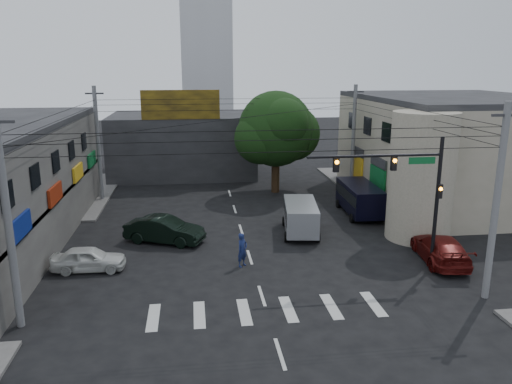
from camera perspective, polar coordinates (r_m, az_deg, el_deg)
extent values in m
plane|color=black|center=(27.05, -0.23, -9.02)|extent=(160.00, 160.00, 0.00)
cube|color=#514F4C|center=(46.43, -25.88, -0.44)|extent=(16.00, 16.00, 0.15)
cube|color=#514F4C|center=(48.76, 18.46, 0.91)|extent=(16.00, 16.00, 0.15)
cube|color=gray|center=(43.68, 21.67, 4.42)|extent=(14.00, 18.00, 8.00)
cylinder|color=gray|center=(32.63, 18.39, 1.68)|extent=(4.00, 4.00, 8.00)
cube|color=#232326|center=(51.25, -8.34, 5.45)|extent=(14.00, 10.00, 6.00)
cube|color=olive|center=(45.90, -8.62, 9.84)|extent=(7.00, 0.30, 2.60)
cube|color=silver|center=(95.40, -5.84, 20.95)|extent=(9.00, 9.00, 44.00)
cylinder|color=black|center=(43.11, 2.24, 2.86)|extent=(0.70, 0.70, 4.40)
sphere|color=black|center=(42.58, 2.28, 7.22)|extent=(6.40, 6.40, 6.40)
cylinder|color=black|center=(27.72, 19.92, -1.44)|extent=(0.20, 0.20, 7.20)
cylinder|color=black|center=(25.72, 13.46, 4.04)|extent=(7.00, 0.14, 0.14)
cube|color=black|center=(26.16, 15.46, 3.19)|extent=(0.28, 0.22, 0.75)
cube|color=black|center=(25.16, 9.14, 3.10)|extent=(0.28, 0.22, 0.75)
sphere|color=orange|center=(26.01, 15.60, 3.46)|extent=(0.20, 0.20, 0.20)
sphere|color=orange|center=(25.00, 9.24, 3.38)|extent=(0.20, 0.20, 0.20)
cube|color=#0D5B28|center=(26.76, 18.45, 3.43)|extent=(1.40, 0.06, 0.35)
cylinder|color=#59595B|center=(22.33, -26.48, -3.09)|extent=(0.32, 0.32, 9.20)
cylinder|color=#59595B|center=(25.06, 25.75, -1.25)|extent=(0.32, 0.32, 9.20)
cylinder|color=#59595B|center=(41.78, -17.58, 5.19)|extent=(0.32, 0.32, 9.20)
cylinder|color=#59595B|center=(43.30, 11.05, 5.89)|extent=(0.32, 0.32, 9.20)
imported|color=black|center=(31.50, -10.42, -4.28)|extent=(5.20, 6.12, 1.62)
imported|color=silver|center=(28.34, -18.58, -7.25)|extent=(1.78, 3.96, 1.32)
imported|color=#500D0B|center=(29.86, 20.31, -6.09)|extent=(3.57, 5.83, 1.52)
imported|color=#16214F|center=(27.34, -1.57, -6.63)|extent=(1.14, 1.14, 1.88)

